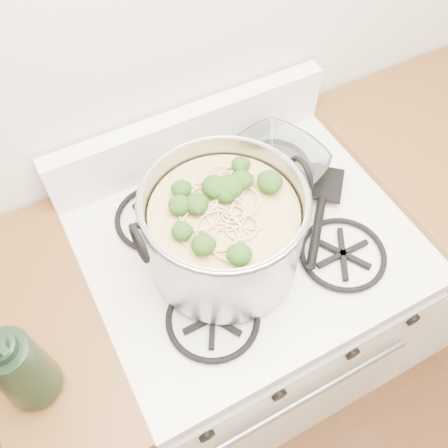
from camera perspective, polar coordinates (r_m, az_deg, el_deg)
gas_range at (r=1.60m, az=2.08°, el=-10.83°), size 0.76×0.66×0.92m
counter_left at (r=1.55m, az=-15.34°, el=-18.05°), size 0.25×0.65×0.92m
stock_pot at (r=1.05m, az=0.00°, el=-0.79°), size 0.37×0.34×0.23m
spatula at (r=1.28m, az=11.47°, el=4.76°), size 0.42×0.42×0.02m
glass_bowl at (r=1.29m, az=5.79°, el=6.28°), size 0.12×0.12×0.02m
bottle at (r=0.96m, az=-22.75°, el=-14.41°), size 0.14×0.14×0.27m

